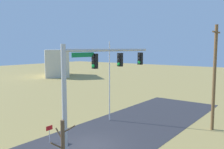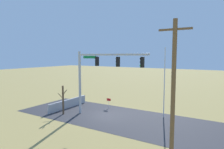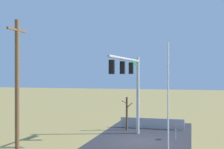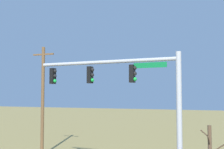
# 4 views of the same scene
# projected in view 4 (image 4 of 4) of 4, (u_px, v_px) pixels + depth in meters

# --- Properties ---
(signal_mast) EXTENTS (8.45, 0.75, 6.97)m
(signal_mast) POSITION_uv_depth(u_px,v_px,m) (132.00, 90.00, 16.10)
(signal_mast) COLOR #B2B5BA
(signal_mast) RESTS_ON ground_plane
(utility_pole) EXTENTS (1.90, 0.26, 8.62)m
(utility_pole) POSITION_uv_depth(u_px,v_px,m) (43.00, 99.00, 23.97)
(utility_pole) COLOR brown
(utility_pole) RESTS_ON ground_plane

